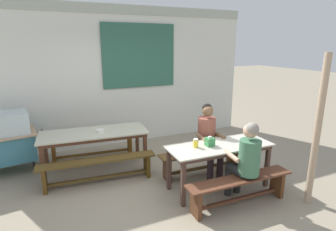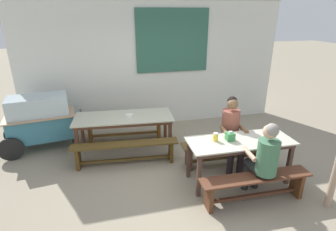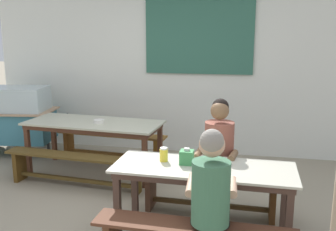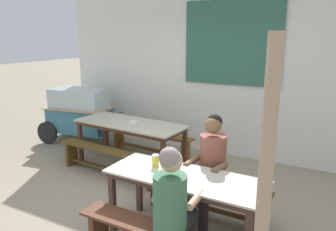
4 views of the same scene
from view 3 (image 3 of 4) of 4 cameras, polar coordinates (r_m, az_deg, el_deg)
name	(u,v)px [view 3 (image 3 of 4)]	position (r m, az deg, el deg)	size (l,w,h in m)	color
ground_plane	(132,216)	(4.24, -5.49, -14.85)	(40.00, 40.00, 0.00)	gray
backdrop_wall	(176,53)	(6.17, 1.15, 9.30)	(6.10, 0.23, 3.08)	silver
dining_table_far	(94,127)	(5.34, -11.07, -1.67)	(1.93, 0.90, 0.73)	#B6B59B
dining_table_near	(203,174)	(3.56, 5.34, -8.80)	(1.68, 0.67, 0.73)	beige
bench_far_back	(111,142)	(5.92, -8.48, -3.95)	(1.74, 0.39, 0.43)	brown
bench_far_front	(75,165)	(4.99, -13.81, -7.22)	(1.92, 0.40, 0.43)	#4F3B18
bench_near_back	(210,188)	(4.20, 6.28, -10.74)	(1.57, 0.34, 0.43)	brown
food_cart	(12,116)	(6.58, -22.34, -0.09)	(1.66, 0.93, 1.09)	teal
person_right_near_table	(218,154)	(3.98, 7.44, -5.80)	(0.45, 0.59, 1.27)	black
person_near_front	(211,193)	(3.08, 6.47, -11.47)	(0.42, 0.52, 1.23)	black
tissue_box	(187,157)	(3.56, 2.83, -6.25)	(0.12, 0.12, 0.15)	#3B884B
condiment_jar	(164,154)	(3.64, -0.64, -5.87)	(0.08, 0.08, 0.13)	yellow
soup_bowl	(99,121)	(5.24, -10.32, -0.87)	(0.14, 0.14, 0.05)	silver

